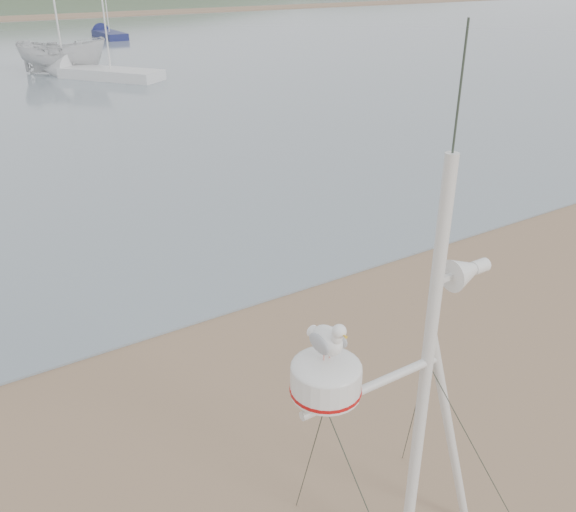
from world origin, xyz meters
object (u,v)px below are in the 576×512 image
mast_rig (413,474)px  sailboat_blue_far (104,33)px  sailboat_white_near (81,71)px  boat_white (58,26)px

mast_rig → sailboat_blue_far: (12.43, 48.85, -0.93)m
sailboat_blue_far → sailboat_white_near: (-6.96, -18.25, -0.00)m
mast_rig → boat_white: bearing=81.1°
sailboat_blue_far → boat_white: bearing=-113.9°
sailboat_white_near → boat_white: bearing=107.3°
mast_rig → boat_white: mast_rig is taller
mast_rig → sailboat_white_near: sailboat_white_near is taller
mast_rig → sailboat_blue_far: 50.41m
mast_rig → sailboat_blue_far: bearing=75.7°
mast_rig → sailboat_blue_far: sailboat_blue_far is taller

